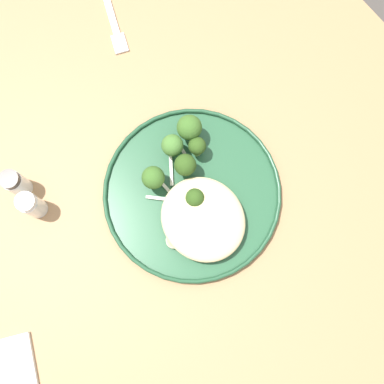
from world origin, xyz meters
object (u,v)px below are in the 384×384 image
object	(u,v)px
broccoli_floret_tall_stalk	(172,146)
dinner_fork	(110,11)
seared_scallop_left_edge	(223,229)
pepper_shaker	(16,183)
broccoli_floret_near_rim	(189,128)
salt_shaker	(32,205)
dinner_plate	(192,193)
broccoli_floret_rear_charred	(195,198)
seared_scallop_half_hidden	(204,226)
seared_scallop_large_seared	(203,209)
broccoli_floret_left_leaning	(197,147)
seared_scallop_tilted_round	(174,241)
broccoli_floret_split_head	(185,165)
seared_scallop_front_small	(227,204)
broccoli_floret_beside_noodles	(154,177)

from	to	relation	value
broccoli_floret_tall_stalk	dinner_fork	size ratio (longest dim) A/B	0.31
seared_scallop_left_edge	pepper_shaker	world-z (taller)	pepper_shaker
broccoli_floret_near_rim	salt_shaker	distance (m)	0.28
dinner_plate	broccoli_floret_rear_charred	xyz separation A→B (m)	(-0.01, 0.01, 0.03)
seared_scallop_half_hidden	broccoli_floret_rear_charred	bearing A→B (deg)	-17.74
seared_scallop_large_seared	broccoli_floret_left_leaning	size ratio (longest dim) A/B	0.60
broccoli_floret_rear_charred	salt_shaker	bearing A→B (deg)	54.38
dinner_plate	seared_scallop_tilted_round	bearing A→B (deg)	122.14
broccoli_floret_tall_stalk	broccoli_floret_split_head	distance (m)	0.04
seared_scallop_tilted_round	broccoli_floret_left_leaning	bearing A→B (deg)	-51.77
seared_scallop_large_seared	seared_scallop_front_small	distance (m)	0.04
dinner_plate	seared_scallop_half_hidden	size ratio (longest dim) A/B	10.68
broccoli_floret_near_rim	salt_shaker	world-z (taller)	broccoli_floret_near_rim
seared_scallop_front_small	broccoli_floret_rear_charred	world-z (taller)	broccoli_floret_rear_charred
seared_scallop_large_seared	broccoli_floret_beside_noodles	bearing A→B (deg)	21.11
seared_scallop_half_hidden	broccoli_floret_tall_stalk	size ratio (longest dim) A/B	0.49
broccoli_floret_left_leaning	broccoli_floret_near_rim	bearing A→B (deg)	-14.18
dinner_fork	salt_shaker	size ratio (longest dim) A/B	2.69
broccoli_floret_beside_noodles	broccoli_floret_left_leaning	xyz separation A→B (m)	(-0.00, -0.08, -0.00)
broccoli_floret_beside_noodles	broccoli_floret_rear_charred	xyz separation A→B (m)	(-0.06, -0.03, -0.00)
seared_scallop_half_hidden	salt_shaker	size ratio (longest dim) A/B	0.41
seared_scallop_front_small	dinner_fork	size ratio (longest dim) A/B	0.20
seared_scallop_left_edge	dinner_fork	distance (m)	0.44
dinner_plate	dinner_fork	world-z (taller)	dinner_plate
seared_scallop_large_seared	broccoli_floret_beside_noodles	world-z (taller)	broccoli_floret_beside_noodles
broccoli_floret_near_rim	pepper_shaker	size ratio (longest dim) A/B	0.93
broccoli_floret_beside_noodles	seared_scallop_large_seared	bearing A→B (deg)	-158.89
broccoli_floret_split_head	broccoli_floret_beside_noodles	bearing A→B (deg)	73.31
dinner_plate	broccoli_floret_tall_stalk	distance (m)	0.08
broccoli_floret_near_rim	broccoli_floret_left_leaning	bearing A→B (deg)	165.82
broccoli_floret_split_head	broccoli_floret_beside_noodles	world-z (taller)	broccoli_floret_split_head
seared_scallop_half_hidden	broccoli_floret_left_leaning	bearing A→B (deg)	-32.87
seared_scallop_left_edge	broccoli_floret_near_rim	size ratio (longest dim) A/B	0.50
dinner_fork	salt_shaker	xyz separation A→B (m)	(-0.22, 0.30, 0.03)
broccoli_floret_split_head	broccoli_floret_rear_charred	world-z (taller)	broccoli_floret_split_head
seared_scallop_large_seared	broccoli_floret_split_head	distance (m)	0.07
seared_scallop_half_hidden	seared_scallop_tilted_round	world-z (taller)	same
dinner_plate	pepper_shaker	size ratio (longest dim) A/B	4.33
broccoli_floret_split_head	dinner_fork	distance (m)	0.33
broccoli_floret_near_rim	dinner_fork	xyz separation A→B (m)	(0.28, -0.03, -0.05)
seared_scallop_left_edge	pepper_shaker	distance (m)	0.33
broccoli_floret_beside_noodles	seared_scallop_front_small	bearing A→B (deg)	-146.08
broccoli_floret_near_rim	broccoli_floret_split_head	bearing A→B (deg)	136.07
seared_scallop_large_seared	salt_shaker	bearing A→B (deg)	51.32
broccoli_floret_near_rim	dinner_plate	bearing A→B (deg)	144.61
seared_scallop_left_edge	broccoli_floret_rear_charred	bearing A→B (deg)	6.52
broccoli_floret_near_rim	seared_scallop_front_small	bearing A→B (deg)	169.02
seared_scallop_left_edge	salt_shaker	world-z (taller)	salt_shaker
broccoli_floret_rear_charred	broccoli_floret_beside_noodles	bearing A→B (deg)	25.31
seared_scallop_tilted_round	dinner_fork	size ratio (longest dim) A/B	0.14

